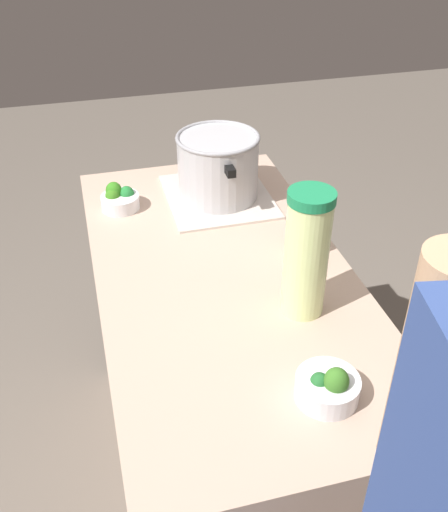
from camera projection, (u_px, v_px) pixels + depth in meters
The scene contains 8 objects.
ground_plane at pixel (224, 488), 2.07m from camera, with size 8.00×8.00×0.00m, color #6A6157.
counter_slab at pixel (224, 396), 1.81m from camera, with size 1.30×0.65×0.94m, color tan.
dish_cloth at pixel (218, 196), 1.86m from camera, with size 0.36×0.32×0.01m, color beige.
cooking_pot at pixel (218, 165), 1.80m from camera, with size 0.32×0.25×0.20m.
lemonade_pitcher at pixel (306, 254), 1.33m from camera, with size 0.10×0.10×0.31m.
mason_jar at pixel (304, 231), 1.57m from camera, with size 0.08×0.08×0.14m.
broccoli_bowl_front at pixel (328, 386), 1.17m from camera, with size 0.13×0.13×0.09m.
broccoli_bowl_center at pixel (119, 199), 1.80m from camera, with size 0.12×0.12×0.08m.
Camera 1 is at (1.20, -0.32, 1.85)m, focal length 41.72 mm.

